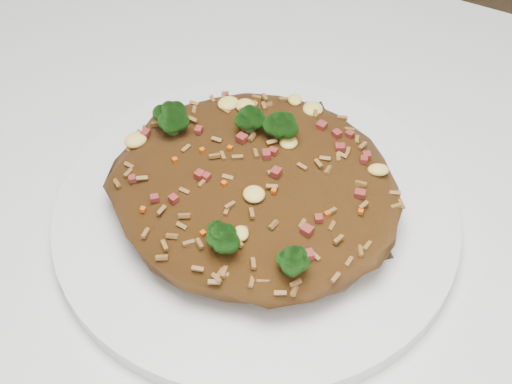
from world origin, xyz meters
TOP-DOWN VIEW (x-y plane):
  - dining_table at (0.00, 0.00)m, footprint 1.20×0.80m
  - plate at (0.02, 0.06)m, footprint 0.29×0.29m
  - fried_rice at (0.02, 0.06)m, footprint 0.20×0.19m
  - fork at (0.07, 0.11)m, footprint 0.12×0.13m

SIDE VIEW (x-z plane):
  - dining_table at x=0.00m, z-range 0.28..1.03m
  - plate at x=0.02m, z-range 0.75..0.76m
  - fork at x=0.07m, z-range 0.76..0.77m
  - fried_rice at x=0.02m, z-range 0.76..0.82m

